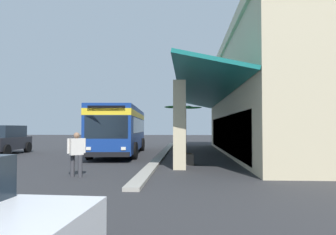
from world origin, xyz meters
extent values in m
plane|color=#2D2D30|center=(0.00, 8.00, 0.00)|extent=(120.00, 120.00, 0.00)
cube|color=#9E998E|center=(-2.61, 3.59, 0.06)|extent=(26.48, 0.50, 0.12)
cube|color=#C6B793|center=(-2.61, 13.29, 3.54)|extent=(22.07, 10.99, 7.08)
cube|color=beige|center=(-2.61, 13.29, 7.38)|extent=(22.37, 11.29, 0.60)
cube|color=#C6B793|center=(-10.89, 4.87, 1.95)|extent=(0.55, 0.55, 3.89)
cube|color=#C6B793|center=(-5.37, 4.87, 1.95)|extent=(0.55, 0.55, 3.89)
cube|color=#C6B793|center=(0.15, 4.87, 1.95)|extent=(0.55, 0.55, 3.89)
cube|color=#C6B793|center=(5.66, 4.87, 1.95)|extent=(0.55, 0.55, 3.89)
cube|color=#146B66|center=(-2.61, 6.20, 4.24)|extent=(22.07, 3.16, 0.82)
cube|color=#19232D|center=(-2.61, 7.84, 1.40)|extent=(18.53, 0.08, 2.40)
cube|color=navy|center=(-2.01, 0.65, 1.73)|extent=(11.16, 3.35, 2.75)
cube|color=yellow|center=(-2.01, 0.65, 2.65)|extent=(11.18, 3.37, 0.36)
cube|color=#19232D|center=(-2.31, 0.63, 1.95)|extent=(9.40, 3.25, 0.90)
cube|color=#19232D|center=(3.45, 1.05, 1.85)|extent=(0.22, 2.24, 1.20)
cube|color=black|center=(3.46, 1.06, 2.82)|extent=(0.20, 1.94, 0.28)
cube|color=black|center=(3.58, 1.06, 0.45)|extent=(0.38, 2.46, 0.24)
cube|color=silver|center=(3.43, 1.95, 0.75)|extent=(0.08, 0.24, 0.16)
cube|color=silver|center=(3.56, 0.17, 0.75)|extent=(0.08, 0.24, 0.16)
cube|color=silver|center=(-3.50, 0.54, 3.22)|extent=(2.52, 1.96, 0.24)
cylinder|color=black|center=(1.52, 2.19, 0.50)|extent=(1.00, 0.30, 1.00)
cylinder|color=black|center=(1.71, -0.35, 0.50)|extent=(1.00, 0.30, 1.00)
cylinder|color=black|center=(-5.17, 1.70, 0.50)|extent=(1.00, 0.30, 1.00)
cylinder|color=black|center=(-4.98, -0.84, 0.50)|extent=(1.00, 0.30, 1.00)
cube|color=#232328|center=(-1.41, -7.28, 0.75)|extent=(4.94, 2.34, 0.84)
cube|color=#19232D|center=(-1.51, -7.29, 1.57)|extent=(3.39, 1.98, 0.80)
cylinder|color=black|center=(0.13, -6.18, 0.38)|extent=(0.76, 0.26, 0.76)
cylinder|color=black|center=(-3.12, -6.45, 0.38)|extent=(0.76, 0.26, 0.76)
cylinder|color=black|center=(-2.96, -8.39, 0.38)|extent=(0.76, 0.26, 0.76)
cylinder|color=#38383D|center=(8.14, 1.29, 0.41)|extent=(0.16, 0.16, 0.81)
cylinder|color=#38383D|center=(7.99, 0.95, 0.41)|extent=(0.16, 0.16, 0.81)
cube|color=silver|center=(8.07, 1.12, 1.12)|extent=(0.47, 0.51, 0.61)
sphere|color=#8C664C|center=(8.07, 1.12, 1.53)|extent=(0.22, 0.22, 0.22)
cylinder|color=silver|center=(7.92, 1.37, 1.15)|extent=(0.09, 0.09, 0.55)
cylinder|color=silver|center=(8.21, 0.87, 1.15)|extent=(0.09, 0.09, 0.55)
cube|color=#4C4742|center=(3.91, 5.09, 0.27)|extent=(0.85, 0.85, 0.53)
cylinder|color=#332319|center=(3.91, 5.09, 0.54)|extent=(0.73, 0.73, 0.02)
cylinder|color=brown|center=(3.91, 5.09, 1.63)|extent=(0.16, 0.16, 2.20)
ellipsoid|color=#1E6028|center=(4.30, 5.21, 2.81)|extent=(0.85, 0.44, 0.17)
ellipsoid|color=#1E6028|center=(4.12, 5.50, 2.79)|extent=(0.62, 0.92, 0.14)
ellipsoid|color=#1E6028|center=(3.43, 5.35, 2.87)|extent=(1.07, 0.71, 0.17)
ellipsoid|color=#1E6028|center=(3.60, 4.86, 2.95)|extent=(0.74, 0.61, 0.18)
ellipsoid|color=#1E6028|center=(4.03, 4.59, 2.83)|extent=(0.46, 1.04, 0.17)
camera|label=1|loc=(19.58, 5.17, 1.81)|focal=33.98mm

